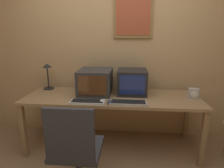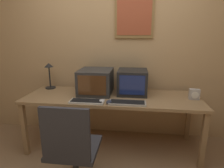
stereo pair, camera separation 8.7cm
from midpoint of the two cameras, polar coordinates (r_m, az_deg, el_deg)
wall_back at (r=2.75m, az=2.18°, el=10.75°), size 8.00×0.08×2.60m
desk at (r=2.44m, az=1.03°, el=-5.16°), size 2.22×0.73×0.73m
monitor_left at (r=2.51m, az=-3.94°, el=0.78°), size 0.43×0.47×0.32m
monitor_right at (r=2.50m, az=7.21°, el=0.64°), size 0.38×0.40×0.32m
keyboard_main at (r=2.21m, az=-6.53°, el=-5.27°), size 0.40×0.16×0.03m
keyboard_side at (r=2.16m, az=5.85°, el=-5.71°), size 0.42×0.16×0.03m
mouse_near_keyboard at (r=2.15m, az=0.16°, el=-5.53°), size 0.07×0.11×0.04m
mouse_far_corner at (r=2.19m, az=-2.10°, el=-5.21°), size 0.06×0.11×0.03m
desk_clock at (r=2.51m, az=24.71°, el=-2.87°), size 0.12×0.07×0.13m
desk_lamp at (r=2.85m, az=-17.75°, el=3.53°), size 0.15×0.15×0.37m
office_chair at (r=1.87m, az=-10.43°, el=-20.90°), size 0.47×0.47×0.95m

